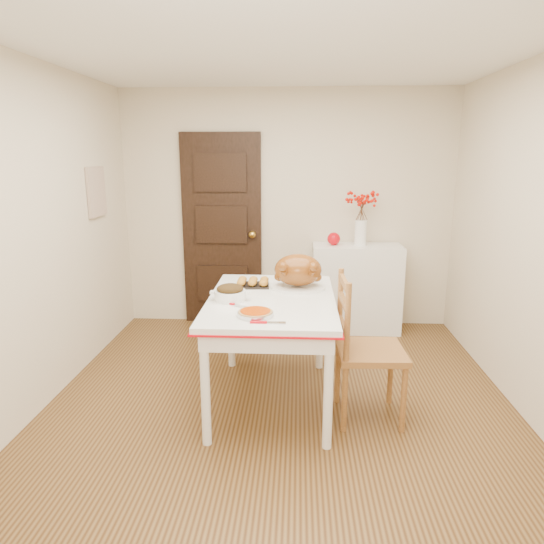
# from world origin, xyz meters

# --- Properties ---
(floor) EXTENTS (3.50, 4.00, 0.00)m
(floor) POSITION_xyz_m (0.00, 0.00, 0.00)
(floor) COLOR #41250F
(floor) RESTS_ON ground
(ceiling) EXTENTS (3.50, 4.00, 0.00)m
(ceiling) POSITION_xyz_m (0.00, 0.00, 2.50)
(ceiling) COLOR white
(ceiling) RESTS_ON ground
(wall_back) EXTENTS (3.50, 0.00, 2.50)m
(wall_back) POSITION_xyz_m (0.00, 2.00, 1.25)
(wall_back) COLOR beige
(wall_back) RESTS_ON ground
(wall_front) EXTENTS (3.50, 0.00, 2.50)m
(wall_front) POSITION_xyz_m (0.00, -2.00, 1.25)
(wall_front) COLOR beige
(wall_front) RESTS_ON ground
(wall_left) EXTENTS (0.00, 4.00, 2.50)m
(wall_left) POSITION_xyz_m (-1.75, 0.00, 1.25)
(wall_left) COLOR beige
(wall_left) RESTS_ON ground
(door_back) EXTENTS (0.85, 0.06, 2.06)m
(door_back) POSITION_xyz_m (-0.70, 1.97, 1.03)
(door_back) COLOR black
(door_back) RESTS_ON ground
(photo_board) EXTENTS (0.03, 0.35, 0.45)m
(photo_board) POSITION_xyz_m (-1.73, 1.20, 1.50)
(photo_board) COLOR beige
(photo_board) RESTS_ON ground
(sideboard) EXTENTS (0.92, 0.41, 0.92)m
(sideboard) POSITION_xyz_m (0.74, 1.78, 0.46)
(sideboard) COLOR white
(sideboard) RESTS_ON floor
(kitchen_table) EXTENTS (0.94, 1.37, 0.82)m
(kitchen_table) POSITION_xyz_m (-0.07, 0.19, 0.41)
(kitchen_table) COLOR white
(kitchen_table) RESTS_ON floor
(chair_oak) EXTENTS (0.48, 0.48, 1.04)m
(chair_oak) POSITION_xyz_m (0.64, -0.01, 0.52)
(chair_oak) COLOR #985D30
(chair_oak) RESTS_ON floor
(berry_vase) EXTENTS (0.28, 0.28, 0.55)m
(berry_vase) POSITION_xyz_m (0.76, 1.78, 1.19)
(berry_vase) COLOR white
(berry_vase) RESTS_ON sideboard
(apple) EXTENTS (0.13, 0.13, 0.13)m
(apple) POSITION_xyz_m (0.49, 1.78, 0.98)
(apple) COLOR #C0050F
(apple) RESTS_ON sideboard
(turkey_platter) EXTENTS (0.45, 0.38, 0.27)m
(turkey_platter) POSITION_xyz_m (0.12, 0.44, 0.95)
(turkey_platter) COLOR brown
(turkey_platter) RESTS_ON kitchen_table
(pumpkin_pie) EXTENTS (0.28, 0.28, 0.05)m
(pumpkin_pie) POSITION_xyz_m (-0.15, -0.23, 0.84)
(pumpkin_pie) COLOR #B33400
(pumpkin_pie) RESTS_ON kitchen_table
(stuffing_dish) EXTENTS (0.31, 0.26, 0.11)m
(stuffing_dish) POSITION_xyz_m (-0.36, 0.11, 0.87)
(stuffing_dish) COLOR #3B260C
(stuffing_dish) RESTS_ON kitchen_table
(rolls_tray) EXTENTS (0.27, 0.22, 0.07)m
(rolls_tray) POSITION_xyz_m (-0.23, 0.49, 0.85)
(rolls_tray) COLOR #A97326
(rolls_tray) RESTS_ON kitchen_table
(pie_server) EXTENTS (0.22, 0.07, 0.01)m
(pie_server) POSITION_xyz_m (-0.06, -0.36, 0.82)
(pie_server) COLOR silver
(pie_server) RESTS_ON kitchen_table
(carving_knife) EXTENTS (0.24, 0.18, 0.01)m
(carving_knife) POSITION_xyz_m (-0.29, -0.03, 0.82)
(carving_knife) COLOR silver
(carving_knife) RESTS_ON kitchen_table
(drinking_glass) EXTENTS (0.08, 0.08, 0.11)m
(drinking_glass) POSITION_xyz_m (-0.02, 0.72, 0.87)
(drinking_glass) COLOR white
(drinking_glass) RESTS_ON kitchen_table
(shaker_pair) EXTENTS (0.09, 0.04, 0.08)m
(shaker_pair) POSITION_xyz_m (0.23, 0.68, 0.86)
(shaker_pair) COLOR white
(shaker_pair) RESTS_ON kitchen_table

